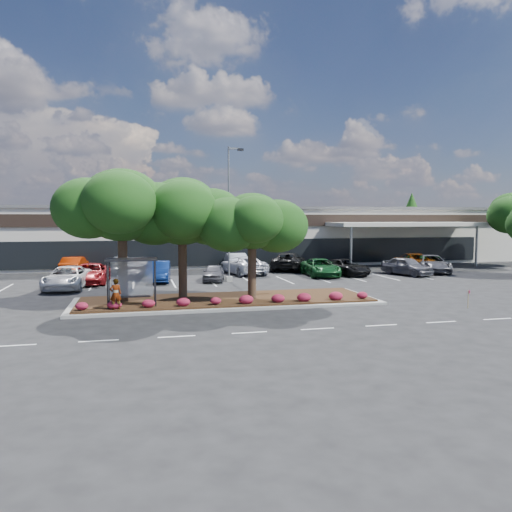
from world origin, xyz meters
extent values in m
plane|color=black|center=(0.00, 0.00, 0.00)|extent=(160.00, 160.00, 0.00)
cube|color=beige|center=(0.00, 34.00, 3.00)|extent=(80.00, 20.00, 6.00)
cube|color=#504F52|center=(0.00, 34.00, 6.10)|extent=(80.40, 20.40, 0.30)
cube|color=black|center=(0.00, 23.95, 4.80)|extent=(80.00, 0.25, 1.20)
cube|color=black|center=(0.00, 23.95, 1.60)|extent=(60.00, 0.18, 2.60)
cube|color=#A3110B|center=(-6.00, 23.88, 4.80)|extent=(6.00, 0.12, 1.00)
cube|color=beige|center=(20.00, 21.50, 4.40)|extent=(16.00, 5.00, 0.40)
cylinder|color=gray|center=(13.00, 19.50, 2.10)|extent=(0.24, 0.24, 4.20)
cylinder|color=gray|center=(27.00, 19.50, 2.10)|extent=(0.24, 0.24, 4.20)
cube|color=gray|center=(-2.00, 4.00, 0.07)|extent=(18.00, 6.00, 0.15)
cube|color=#3C2415|center=(-2.00, 4.00, 0.20)|extent=(17.20, 5.20, 0.12)
cube|color=silver|center=(-12.00, -4.00, 0.01)|extent=(1.60, 0.12, 0.01)
cube|color=silver|center=(-8.80, -4.00, 0.01)|extent=(1.60, 0.12, 0.01)
cube|color=silver|center=(-5.60, -4.00, 0.01)|extent=(1.60, 0.12, 0.01)
cube|color=silver|center=(-2.40, -4.00, 0.01)|extent=(1.60, 0.12, 0.01)
cube|color=silver|center=(0.80, -4.00, 0.01)|extent=(1.60, 0.12, 0.01)
cube|color=silver|center=(4.00, -4.00, 0.01)|extent=(1.60, 0.12, 0.01)
cube|color=silver|center=(7.20, -4.00, 0.01)|extent=(1.60, 0.12, 0.01)
cube|color=silver|center=(10.40, -4.00, 0.01)|extent=(1.60, 0.12, 0.01)
cube|color=silver|center=(-16.50, 13.50, 0.01)|extent=(0.12, 5.00, 0.01)
cube|color=silver|center=(-13.50, 13.50, 0.01)|extent=(0.12, 5.00, 0.01)
cube|color=silver|center=(-10.50, 13.50, 0.01)|extent=(0.12, 5.00, 0.01)
cube|color=silver|center=(-7.50, 13.50, 0.01)|extent=(0.12, 5.00, 0.01)
cube|color=silver|center=(-4.50, 13.50, 0.01)|extent=(0.12, 5.00, 0.01)
cube|color=silver|center=(-1.50, 13.50, 0.01)|extent=(0.12, 5.00, 0.01)
cube|color=silver|center=(1.50, 13.50, 0.01)|extent=(0.12, 5.00, 0.01)
cube|color=silver|center=(4.50, 13.50, 0.01)|extent=(0.12, 5.00, 0.01)
cube|color=silver|center=(7.50, 13.50, 0.01)|extent=(0.12, 5.00, 0.01)
cube|color=silver|center=(10.50, 13.50, 0.01)|extent=(0.12, 5.00, 0.01)
cube|color=silver|center=(13.50, 13.50, 0.01)|extent=(0.12, 5.00, 0.01)
cube|color=silver|center=(16.50, 13.50, 0.01)|extent=(0.12, 5.00, 0.01)
cylinder|color=black|center=(-8.75, 3.45, 1.51)|extent=(0.08, 0.08, 2.50)
cylinder|color=black|center=(-6.25, 3.45, 1.51)|extent=(0.08, 0.08, 2.50)
cylinder|color=black|center=(-8.75, 2.15, 1.51)|extent=(0.08, 0.08, 2.50)
cylinder|color=black|center=(-6.25, 2.15, 1.51)|extent=(0.08, 0.08, 2.50)
cube|color=black|center=(-7.50, 2.80, 2.80)|extent=(2.75, 1.55, 0.10)
cube|color=silver|center=(-7.50, 3.45, 1.63)|extent=(2.30, 0.03, 2.00)
cube|color=black|center=(-7.50, 3.05, 0.71)|extent=(2.00, 0.35, 0.06)
cone|color=#143A10|center=(34.00, 44.00, 4.50)|extent=(3.96, 3.96, 9.00)
imported|color=#594C47|center=(-8.32, 1.72, 1.08)|extent=(0.65, 0.48, 1.64)
cube|color=gray|center=(-0.11, 13.54, 0.20)|extent=(0.50, 0.50, 0.40)
cylinder|color=gray|center=(-0.11, 13.54, 5.51)|extent=(0.14, 0.14, 10.22)
cube|color=gray|center=(0.34, 13.49, 10.47)|extent=(0.92, 0.32, 0.14)
cube|color=black|center=(0.84, 13.43, 10.40)|extent=(0.48, 0.35, 0.18)
cube|color=#A38A55|center=(10.91, -1.00, 0.50)|extent=(0.03, 0.03, 1.00)
cube|color=#F9417F|center=(10.96, -1.00, 0.92)|extent=(0.02, 0.14, 0.18)
imported|color=silver|center=(-12.08, 12.34, 0.80)|extent=(3.30, 6.03, 1.60)
imported|color=maroon|center=(-10.72, 14.98, 0.77)|extent=(2.83, 5.68, 1.55)
imported|color=navy|center=(-5.55, 14.90, 0.81)|extent=(2.18, 5.07, 1.62)
imported|color=#54545C|center=(-1.23, 14.22, 0.67)|extent=(2.43, 4.17, 1.33)
imported|color=#13471E|center=(8.30, 15.38, 0.76)|extent=(2.91, 5.62, 1.51)
imported|color=black|center=(10.68, 15.55, 0.71)|extent=(3.73, 5.56, 1.42)
imported|color=#585960|center=(15.98, 14.28, 0.81)|extent=(3.40, 5.13, 1.62)
imported|color=#4C4C52|center=(19.32, 15.74, 0.81)|extent=(4.34, 6.40, 1.63)
imported|color=#992403|center=(-12.69, 22.20, 0.79)|extent=(2.22, 4.97, 1.58)
imported|color=#9A9EA6|center=(-8.68, 22.23, 0.84)|extent=(2.27, 5.06, 1.69)
imported|color=#5C5A62|center=(-7.23, 18.59, 0.85)|extent=(1.80, 5.17, 1.70)
imported|color=#AEB1B9|center=(2.03, 21.90, 0.84)|extent=(2.02, 5.20, 1.69)
imported|color=silver|center=(2.05, 18.44, 0.81)|extent=(3.89, 6.30, 1.63)
imported|color=black|center=(7.04, 20.73, 0.86)|extent=(5.10, 6.83, 1.72)
imported|color=#6B3109|center=(18.83, 18.09, 0.83)|extent=(3.98, 6.43, 1.66)
imported|color=#1C5121|center=(19.35, 18.85, 0.72)|extent=(3.72, 5.32, 1.43)
camera|label=1|loc=(-7.18, -25.24, 5.10)|focal=35.00mm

